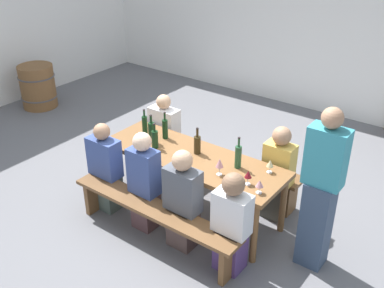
# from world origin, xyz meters

# --- Properties ---
(ground_plane) EXTENTS (24.00, 24.00, 0.00)m
(ground_plane) POSITION_xyz_m (0.00, 0.00, 0.00)
(ground_plane) COLOR slate
(back_wall) EXTENTS (14.00, 0.20, 3.20)m
(back_wall) POSITION_xyz_m (0.00, 3.77, 1.60)
(back_wall) COLOR white
(back_wall) RESTS_ON ground
(tasting_table) EXTENTS (2.16, 0.74, 0.75)m
(tasting_table) POSITION_xyz_m (0.00, 0.00, 0.67)
(tasting_table) COLOR brown
(tasting_table) RESTS_ON ground
(bench_near) EXTENTS (2.06, 0.30, 0.45)m
(bench_near) POSITION_xyz_m (0.00, -0.67, 0.36)
(bench_near) COLOR brown
(bench_near) RESTS_ON ground
(bench_far) EXTENTS (2.06, 0.30, 0.45)m
(bench_far) POSITION_xyz_m (0.00, 0.67, 0.36)
(bench_far) COLOR brown
(bench_far) RESTS_ON ground
(wine_bottle_0) EXTENTS (0.07, 0.07, 0.34)m
(wine_bottle_0) POSITION_xyz_m (-0.52, 0.16, 0.88)
(wine_bottle_0) COLOR #143319
(wine_bottle_0) RESTS_ON tasting_table
(wine_bottle_1) EXTENTS (0.06, 0.06, 0.34)m
(wine_bottle_1) POSITION_xyz_m (-0.76, 0.07, 0.88)
(wine_bottle_1) COLOR #143319
(wine_bottle_1) RESTS_ON tasting_table
(wine_bottle_2) EXTENTS (0.08, 0.08, 0.34)m
(wine_bottle_2) POSITION_xyz_m (-0.58, -0.01, 0.88)
(wine_bottle_2) COLOR #143319
(wine_bottle_2) RESTS_ON tasting_table
(wine_bottle_3) EXTENTS (0.08, 0.08, 0.30)m
(wine_bottle_3) POSITION_xyz_m (-0.45, -0.10, 0.86)
(wine_bottle_3) COLOR #143319
(wine_bottle_3) RESTS_ON tasting_table
(wine_bottle_4) EXTENTS (0.07, 0.07, 0.36)m
(wine_bottle_4) POSITION_xyz_m (0.53, 0.09, 0.88)
(wine_bottle_4) COLOR #234C2D
(wine_bottle_4) RESTS_ON tasting_table
(wine_bottle_5) EXTENTS (0.08, 0.08, 0.31)m
(wine_bottle_5) POSITION_xyz_m (0.01, 0.09, 0.86)
(wine_bottle_5) COLOR #332814
(wine_bottle_5) RESTS_ON tasting_table
(wine_glass_0) EXTENTS (0.08, 0.08, 0.14)m
(wine_glass_0) POSITION_xyz_m (0.95, -0.19, 0.85)
(wine_glass_0) COLOR silver
(wine_glass_0) RESTS_ON tasting_table
(wine_glass_1) EXTENTS (0.08, 0.08, 0.19)m
(wine_glass_1) POSITION_xyz_m (0.46, -0.14, 0.88)
(wine_glass_1) COLOR silver
(wine_glass_1) RESTS_ON tasting_table
(wine_glass_2) EXTENTS (0.07, 0.07, 0.15)m
(wine_glass_2) POSITION_xyz_m (0.85, 0.21, 0.85)
(wine_glass_2) COLOR silver
(wine_glass_2) RESTS_ON tasting_table
(wine_glass_3) EXTENTS (0.07, 0.07, 0.15)m
(wine_glass_3) POSITION_xyz_m (0.79, -0.13, 0.86)
(wine_glass_3) COLOR silver
(wine_glass_3) RESTS_ON tasting_table
(seated_guest_near_0) EXTENTS (0.39, 0.24, 1.10)m
(seated_guest_near_0) POSITION_xyz_m (-0.85, -0.52, 0.51)
(seated_guest_near_0) COLOR #455149
(seated_guest_near_0) RESTS_ON ground
(seated_guest_near_1) EXTENTS (0.33, 0.24, 1.17)m
(seated_guest_near_1) POSITION_xyz_m (-0.25, -0.52, 0.56)
(seated_guest_near_1) COLOR #513536
(seated_guest_near_1) RESTS_ON ground
(seated_guest_near_2) EXTENTS (0.38, 0.24, 1.13)m
(seated_guest_near_2) POSITION_xyz_m (0.27, -0.52, 0.54)
(seated_guest_near_2) COLOR #503C37
(seated_guest_near_2) RESTS_ON ground
(seated_guest_near_3) EXTENTS (0.36, 0.24, 1.09)m
(seated_guest_near_3) POSITION_xyz_m (0.86, -0.52, 0.53)
(seated_guest_near_3) COLOR #4F356E
(seated_guest_near_3) RESTS_ON ground
(seated_guest_far_0) EXTENTS (0.40, 0.24, 1.11)m
(seated_guest_far_0) POSITION_xyz_m (-0.84, 0.52, 0.52)
(seated_guest_far_0) COLOR #564F4E
(seated_guest_far_0) RESTS_ON ground
(seated_guest_far_1) EXTENTS (0.33, 0.24, 1.14)m
(seated_guest_far_1) POSITION_xyz_m (0.81, 0.52, 0.55)
(seated_guest_far_1) COLOR #45443A
(seated_guest_far_1) RESTS_ON ground
(standing_host) EXTENTS (0.36, 0.24, 1.70)m
(standing_host) POSITION_xyz_m (1.47, 0.05, 0.83)
(standing_host) COLOR #344660
(standing_host) RESTS_ON ground
(wine_barrel) EXTENTS (0.63, 0.63, 0.76)m
(wine_barrel) POSITION_xyz_m (-4.06, 0.89, 0.38)
(wine_barrel) COLOR brown
(wine_barrel) RESTS_ON ground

